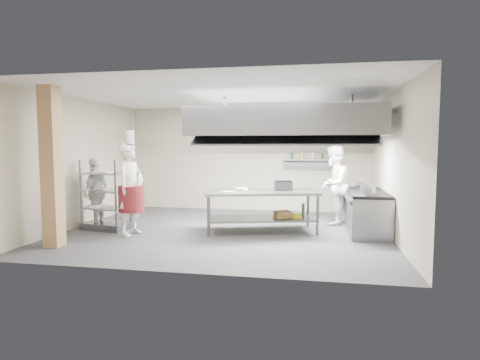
% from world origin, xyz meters
% --- Properties ---
extents(floor, '(7.00, 7.00, 0.00)m').
position_xyz_m(floor, '(0.00, 0.00, 0.00)').
color(floor, '#39393C').
rests_on(floor, ground).
extents(ceiling, '(7.00, 7.00, 0.00)m').
position_xyz_m(ceiling, '(0.00, 0.00, 3.00)').
color(ceiling, silver).
rests_on(ceiling, wall_back).
extents(wall_back, '(7.00, 0.00, 7.00)m').
position_xyz_m(wall_back, '(0.00, 3.00, 1.50)').
color(wall_back, '#B0A38B').
rests_on(wall_back, ground).
extents(wall_left, '(0.00, 6.00, 6.00)m').
position_xyz_m(wall_left, '(-3.50, 0.00, 1.50)').
color(wall_left, '#B0A38B').
rests_on(wall_left, ground).
extents(wall_right, '(0.00, 6.00, 6.00)m').
position_xyz_m(wall_right, '(3.50, 0.00, 1.50)').
color(wall_right, '#B0A38B').
rests_on(wall_right, ground).
extents(column, '(0.30, 0.30, 3.00)m').
position_xyz_m(column, '(-2.90, -1.90, 1.50)').
color(column, tan).
rests_on(column, floor).
extents(exhaust_hood, '(4.00, 2.50, 0.60)m').
position_xyz_m(exhaust_hood, '(1.30, 0.40, 2.40)').
color(exhaust_hood, gray).
rests_on(exhaust_hood, ceiling).
extents(hood_strip_a, '(1.60, 0.12, 0.04)m').
position_xyz_m(hood_strip_a, '(0.40, 0.40, 2.08)').
color(hood_strip_a, white).
rests_on(hood_strip_a, exhaust_hood).
extents(hood_strip_b, '(1.60, 0.12, 0.04)m').
position_xyz_m(hood_strip_b, '(2.20, 0.40, 2.08)').
color(hood_strip_b, white).
rests_on(hood_strip_b, exhaust_hood).
extents(wall_shelf, '(1.50, 0.28, 0.04)m').
position_xyz_m(wall_shelf, '(1.80, 2.84, 1.50)').
color(wall_shelf, gray).
rests_on(wall_shelf, wall_back).
extents(island, '(2.64, 1.60, 0.91)m').
position_xyz_m(island, '(0.79, 0.07, 0.46)').
color(island, gray).
rests_on(island, floor).
extents(island_worktop, '(2.64, 1.60, 0.06)m').
position_xyz_m(island_worktop, '(0.79, 0.07, 0.88)').
color(island_worktop, gray).
rests_on(island_worktop, island).
extents(island_undershelf, '(2.43, 1.45, 0.04)m').
position_xyz_m(island_undershelf, '(0.79, 0.07, 0.30)').
color(island_undershelf, slate).
rests_on(island_undershelf, island).
extents(pass_rack, '(1.15, 0.80, 1.58)m').
position_xyz_m(pass_rack, '(-2.73, -0.27, 0.79)').
color(pass_rack, slate).
rests_on(pass_rack, floor).
extents(cooking_range, '(0.80, 2.00, 0.84)m').
position_xyz_m(cooking_range, '(3.08, 0.50, 0.42)').
color(cooking_range, gray).
rests_on(cooking_range, floor).
extents(range_top, '(0.78, 1.96, 0.06)m').
position_xyz_m(range_top, '(3.08, 0.50, 0.87)').
color(range_top, black).
rests_on(range_top, cooking_range).
extents(chef_head, '(0.60, 0.79, 1.95)m').
position_xyz_m(chef_head, '(-1.90, -0.72, 0.97)').
color(chef_head, white).
rests_on(chef_head, floor).
extents(chef_line, '(1.02, 1.13, 1.91)m').
position_xyz_m(chef_line, '(2.39, 1.23, 0.96)').
color(chef_line, white).
rests_on(chef_line, floor).
extents(chef_plating, '(0.40, 0.97, 1.65)m').
position_xyz_m(chef_plating, '(-3.00, -0.20, 0.83)').
color(chef_plating, silver).
rests_on(chef_plating, floor).
extents(griddle, '(0.45, 0.38, 0.20)m').
position_xyz_m(griddle, '(1.25, 0.33, 1.01)').
color(griddle, slate).
rests_on(griddle, island_worktop).
extents(wicker_basket, '(0.41, 0.37, 0.15)m').
position_xyz_m(wicker_basket, '(1.26, 0.12, 0.39)').
color(wicker_basket, brown).
rests_on(wicker_basket, island_undershelf).
extents(stockpot, '(0.25, 0.25, 0.17)m').
position_xyz_m(stockpot, '(3.01, 0.06, 0.99)').
color(stockpot, gray).
rests_on(stockpot, range_top).
extents(plate_stack, '(0.28, 0.28, 0.05)m').
position_xyz_m(plate_stack, '(-2.73, -0.27, 0.51)').
color(plate_stack, white).
rests_on(plate_stack, pass_rack).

